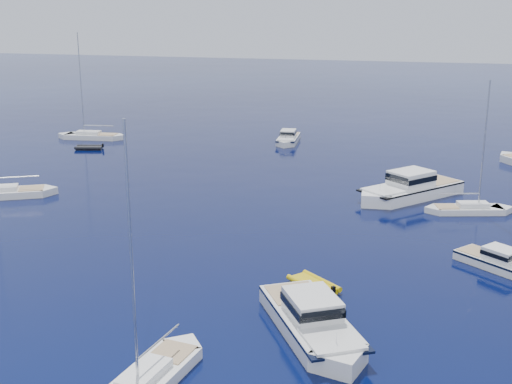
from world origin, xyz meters
TOP-DOWN VIEW (x-y plane):
  - motor_cruiser_right at (8.57, 8.56)m, footprint 8.59×11.17m
  - motor_cruiser_far_r at (19.34, 21.34)m, footprint 7.12×6.28m
  - motor_cruiser_distant at (12.11, 37.84)m, footprint 11.04×12.14m
  - motor_cruiser_horizon at (-4.72, 60.57)m, footprint 3.21×8.36m
  - sailboat_mid_l at (-24.86, 27.95)m, footprint 10.27×7.18m
  - sailboat_centre at (17.51, 34.45)m, footprint 8.45×4.35m
  - sailboat_far_l at (-31.14, 55.98)m, footprint 10.22×3.72m
  - tender_yellow at (7.41, 14.85)m, footprint 4.21×3.98m
  - tender_grey_far at (-28.00, 49.67)m, footprint 3.92×2.80m

SIDE VIEW (x-z plane):
  - motor_cruiser_right at x=8.57m, z-range -1.45..1.45m
  - motor_cruiser_far_r at x=19.34m, z-range -0.96..0.96m
  - motor_cruiser_distant at x=12.11m, z-range -1.65..1.65m
  - motor_cruiser_horizon at x=-4.72m, z-range -1.07..1.07m
  - sailboat_mid_l at x=-24.86m, z-range -7.52..7.52m
  - sailboat_centre at x=17.51m, z-range -6.02..6.02m
  - sailboat_far_l at x=-31.14m, z-range -7.34..7.34m
  - tender_yellow at x=7.41m, z-range -0.47..0.47m
  - tender_grey_far at x=-28.00m, z-range -0.47..0.47m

